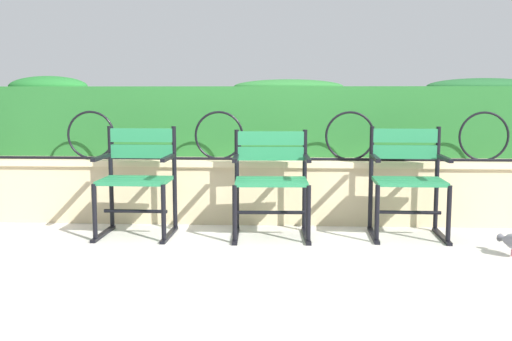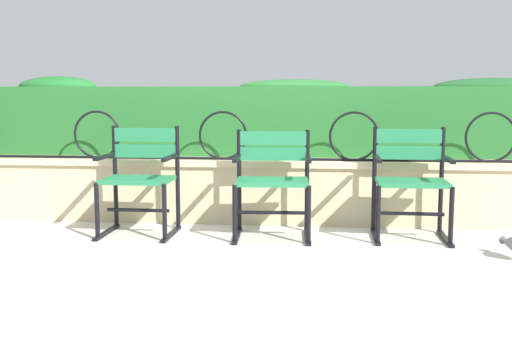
% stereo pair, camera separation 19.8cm
% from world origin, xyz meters
% --- Properties ---
extents(ground_plane, '(60.00, 60.00, 0.00)m').
position_xyz_m(ground_plane, '(0.00, 0.00, 0.00)').
color(ground_plane, '#BCB7AD').
extents(stone_wall, '(6.58, 0.41, 0.55)m').
position_xyz_m(stone_wall, '(0.00, 0.95, 0.28)').
color(stone_wall, '#C6B289').
rests_on(stone_wall, ground).
extents(iron_arch_fence, '(6.05, 0.02, 0.42)m').
position_xyz_m(iron_arch_fence, '(-0.30, 0.88, 0.72)').
color(iron_arch_fence, black).
rests_on(iron_arch_fence, stone_wall).
extents(hedge_row, '(6.44, 0.47, 0.73)m').
position_xyz_m(hedge_row, '(0.01, 1.36, 0.89)').
color(hedge_row, '#236028').
rests_on(hedge_row, stone_wall).
extents(park_chair_left, '(0.58, 0.53, 0.85)m').
position_xyz_m(park_chair_left, '(-0.95, 0.42, 0.46)').
color(park_chair_left, '#237547').
rests_on(park_chair_left, ground).
extents(park_chair_centre, '(0.61, 0.55, 0.83)m').
position_xyz_m(park_chair_centre, '(0.10, 0.42, 0.46)').
color(park_chair_centre, '#237547').
rests_on(park_chair_centre, ground).
extents(park_chair_right, '(0.57, 0.53, 0.85)m').
position_xyz_m(park_chair_right, '(1.17, 0.48, 0.46)').
color(park_chair_right, '#237547').
rests_on(park_chair_right, ground).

